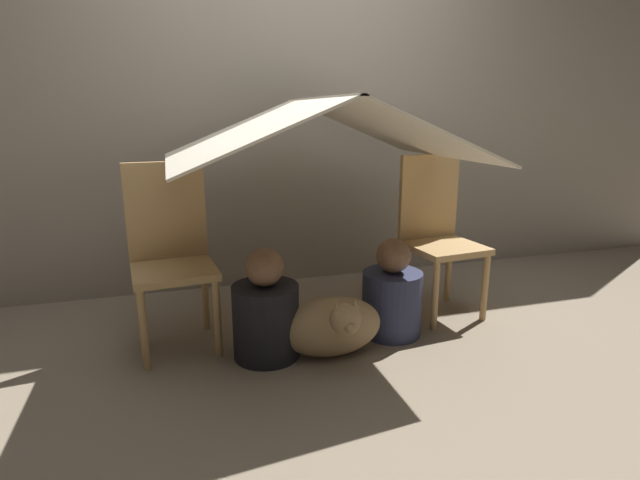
{
  "coord_description": "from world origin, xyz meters",
  "views": [
    {
      "loc": [
        -0.74,
        -2.38,
        1.17
      ],
      "look_at": [
        0.0,
        0.05,
        0.51
      ],
      "focal_mm": 28.0,
      "sensor_mm": 36.0,
      "label": 1
    }
  ],
  "objects_px": {
    "person_front": "(266,314)",
    "person_second": "(392,296)",
    "dog": "(333,326)",
    "chair_left": "(171,250)",
    "chair_right": "(437,230)"
  },
  "relations": [
    {
      "from": "dog",
      "to": "chair_left",
      "type": "bearing_deg",
      "value": 150.85
    },
    {
      "from": "chair_right",
      "to": "person_second",
      "type": "relative_size",
      "value": 1.75
    },
    {
      "from": "chair_right",
      "to": "chair_left",
      "type": "bearing_deg",
      "value": 174.32
    },
    {
      "from": "dog",
      "to": "person_front",
      "type": "bearing_deg",
      "value": 160.82
    },
    {
      "from": "person_second",
      "to": "person_front",
      "type": "bearing_deg",
      "value": -175.19
    },
    {
      "from": "chair_right",
      "to": "dog",
      "type": "relative_size",
      "value": 1.85
    },
    {
      "from": "chair_left",
      "to": "chair_right",
      "type": "bearing_deg",
      "value": -5.39
    },
    {
      "from": "chair_left",
      "to": "dog",
      "type": "relative_size",
      "value": 1.85
    },
    {
      "from": "chair_left",
      "to": "dog",
      "type": "height_order",
      "value": "chair_left"
    },
    {
      "from": "person_front",
      "to": "person_second",
      "type": "xyz_separation_m",
      "value": [
        0.69,
        0.06,
        -0.01
      ]
    },
    {
      "from": "chair_right",
      "to": "person_front",
      "type": "distance_m",
      "value": 1.15
    },
    {
      "from": "person_front",
      "to": "person_second",
      "type": "relative_size",
      "value": 1.03
    },
    {
      "from": "chair_left",
      "to": "dog",
      "type": "bearing_deg",
      "value": -34.54
    },
    {
      "from": "chair_right",
      "to": "person_front",
      "type": "height_order",
      "value": "chair_right"
    },
    {
      "from": "person_second",
      "to": "dog",
      "type": "distance_m",
      "value": 0.42
    }
  ]
}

